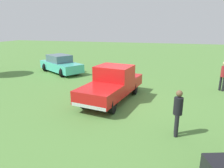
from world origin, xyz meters
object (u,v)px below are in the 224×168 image
Objects in this scene: sedan_near at (61,64)px; person_visitor at (178,111)px; person_bystander at (223,74)px; pickup_truck at (113,83)px.

person_visitor reaches higher than sedan_near.
person_bystander is (-1.90, -12.15, 0.33)m from sedan_near.
sedan_near is 2.73× the size of person_visitor.
pickup_truck reaches higher than sedan_near.
sedan_near is 2.59× the size of person_bystander.
person_bystander reaches higher than sedan_near.
sedan_near is at bearing -121.23° from pickup_truck.
person_bystander is at bearing 22.66° from sedan_near.
person_visitor is at bearing 17.13° from person_bystander.
sedan_near is (5.26, 6.15, -0.25)m from pickup_truck.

